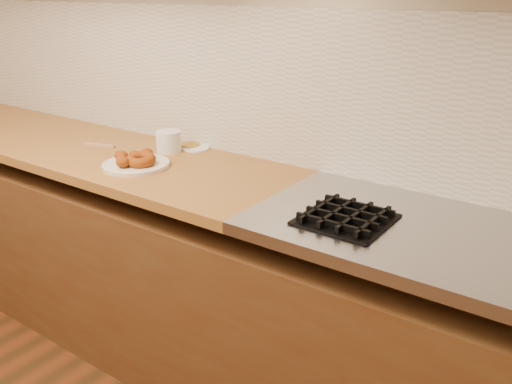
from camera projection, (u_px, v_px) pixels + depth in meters
wall_back at (220, 44)px, 2.23m from camera, size 4.00×0.02×2.70m
base_cabinet at (180, 279)px, 2.34m from camera, size 3.60×0.60×0.77m
butcher_block at (72, 145)px, 2.51m from camera, size 2.30×0.62×0.04m
stovetop at (469, 246)px, 1.54m from camera, size 1.30×0.62×0.04m
backsplash at (219, 81)px, 2.27m from camera, size 3.60×0.02×0.60m
burner_grates at (453, 244)px, 1.48m from camera, size 0.91×0.26×0.03m
donut_plate at (136, 165)px, 2.15m from camera, size 0.26×0.26×0.02m
ring_donut at (141, 160)px, 2.12m from camera, size 0.17×0.17×0.05m
fried_dough_chunks at (130, 157)px, 2.15m from camera, size 0.15×0.21×0.05m
plastic_tub at (169, 141)px, 2.33m from camera, size 0.14×0.14×0.09m
tub_lid at (196, 148)px, 2.38m from camera, size 0.14×0.14×0.01m
brass_jar_lid at (191, 146)px, 2.41m from camera, size 0.09×0.09×0.01m
wooden_utensil at (99, 145)px, 2.42m from camera, size 0.15×0.07×0.01m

